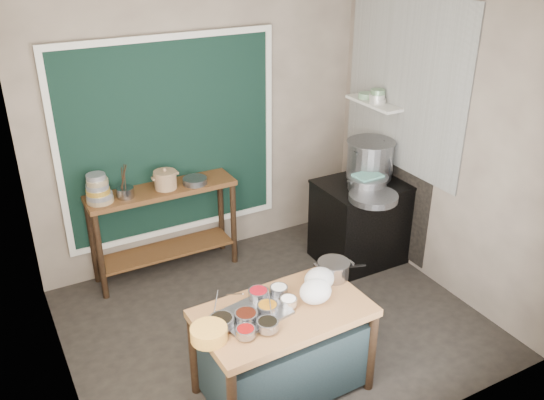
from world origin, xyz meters
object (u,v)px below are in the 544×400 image
stove_block (362,223)px  saucepan (333,270)px  back_counter (165,231)px  prep_table (283,351)px  steamer (367,183)px  stock_pot (370,159)px  yellow_basin (209,334)px  utensil_cup (125,192)px  condiment_tray (253,314)px  ceramic_crock (165,181)px

stove_block → saucepan: saucepan is taller
back_counter → saucepan: size_ratio=5.60×
prep_table → steamer: bearing=34.3°
saucepan → stock_pot: bearing=62.6°
yellow_basin → stock_pot: bearing=31.0°
utensil_cup → steamer: utensil_cup is taller
steamer → condiment_tray: bearing=-148.5°
stove_block → utensil_cup: size_ratio=5.54×
prep_table → stove_block: (1.69, 1.30, 0.05)m
utensil_cup → steamer: 2.34m
yellow_basin → back_counter: bearing=79.6°
saucepan → ceramic_crock: size_ratio=1.12×
yellow_basin → steamer: bearing=28.9°
saucepan → yellow_basin: bearing=-150.5°
saucepan → stock_pot: 1.78m
stove_block → yellow_basin: (-2.28, -1.34, 0.37)m
back_counter → condiment_tray: size_ratio=2.97×
stove_block → steamer: 0.54m
utensil_cup → ceramic_crock: size_ratio=0.70×
condiment_tray → stock_pot: stock_pot is taller
prep_table → stove_block: size_ratio=1.39×
prep_table → ceramic_crock: size_ratio=5.39×
stove_block → ceramic_crock: ceramic_crock is taller
prep_table → saucepan: 0.73m
yellow_basin → saucepan: size_ratio=0.96×
condiment_tray → prep_table: bearing=-12.6°
steamer → saucepan: bearing=-137.0°
back_counter → steamer: size_ratio=3.49×
saucepan → stock_pot: (1.26, 1.22, 0.26)m
back_counter → yellow_basin: bearing=-100.4°
back_counter → utensil_cup: 0.64m
ceramic_crock → back_counter: bearing=141.5°
utensil_cup → stock_pot: stock_pot is taller
prep_table → utensil_cup: bearing=104.4°
prep_table → steamer: (1.62, 1.18, 0.57)m
back_counter → utensil_cup: (-0.36, -0.05, 0.52)m
prep_table → back_counter: (-0.21, 2.03, 0.10)m
condiment_tray → steamer: (1.84, 1.13, 0.19)m
saucepan → steamer: bearing=61.4°
ceramic_crock → stove_block: bearing=-20.6°
saucepan → steamer: size_ratio=0.62×
yellow_basin → steamer: size_ratio=0.60×
back_counter → saucepan: (0.77, -1.85, 0.35)m
back_counter → stove_block: bearing=-21.0°
prep_table → ceramic_crock: (-0.17, 2.00, 0.65)m
ceramic_crock → stock_pot: (1.99, -0.59, 0.05)m
yellow_basin → stove_block: bearing=30.5°
yellow_basin → ceramic_crock: bearing=78.3°
back_counter → stock_pot: stock_pot is taller
yellow_basin → utensil_cup: (0.02, 2.03, 0.20)m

